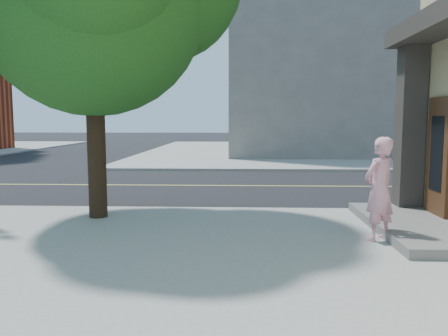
{
  "coord_description": "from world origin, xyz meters",
  "views": [
    {
      "loc": [
        5.75,
        -11.18,
        2.34
      ],
      "look_at": [
        5.37,
        -1.59,
        1.3
      ],
      "focal_mm": 35.8,
      "sensor_mm": 36.0,
      "label": 1
    }
  ],
  "objects": [
    {
      "name": "road_ew",
      "position": [
        0.0,
        4.5,
        0.01
      ],
      "size": [
        140.0,
        9.0,
        0.01
      ],
      "primitive_type": "cube",
      "color": "black",
      "rests_on": "ground"
    },
    {
      "name": "sidewalk_ne",
      "position": [
        13.5,
        21.5,
        0.06
      ],
      "size": [
        29.0,
        25.0,
        0.12
      ],
      "primitive_type": "cube",
      "color": "gray",
      "rests_on": "ground"
    },
    {
      "name": "filler_ne",
      "position": [
        14.0,
        22.0,
        7.12
      ],
      "size": [
        18.0,
        16.0,
        14.0
      ],
      "primitive_type": "cube",
      "color": "slate",
      "rests_on": "sidewalk_ne"
    },
    {
      "name": "man_on_phone",
      "position": [
        8.27,
        -2.98,
        1.08
      ],
      "size": [
        0.83,
        0.78,
        1.91
      ],
      "primitive_type": "imported",
      "rotation": [
        0.0,
        0.0,
        3.76
      ],
      "color": "pink",
      "rests_on": "sidewalk_se"
    },
    {
      "name": "ground",
      "position": [
        0.0,
        0.0,
        0.0
      ],
      "size": [
        140.0,
        140.0,
        0.0
      ],
      "primitive_type": "plane",
      "color": "black",
      "rests_on": "ground"
    }
  ]
}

